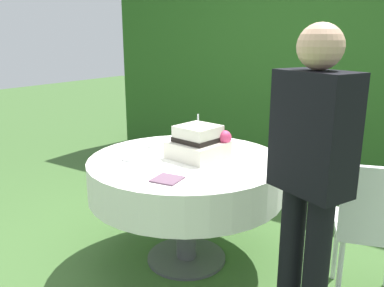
% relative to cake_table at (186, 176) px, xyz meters
% --- Properties ---
extents(ground_plane, '(20.00, 20.00, 0.00)m').
position_rel_cake_table_xyz_m(ground_plane, '(0.00, 0.00, -0.62)').
color(ground_plane, '#3D602D').
extents(foliage_hedge, '(5.11, 0.61, 2.70)m').
position_rel_cake_table_xyz_m(foliage_hedge, '(0.00, 2.49, 0.73)').
color(foliage_hedge, '#28561E').
rests_on(foliage_hedge, ground_plane).
extents(cake_table, '(1.31, 1.31, 0.75)m').
position_rel_cake_table_xyz_m(cake_table, '(0.00, 0.00, 0.00)').
color(cake_table, '#4C4C51').
rests_on(cake_table, ground_plane).
extents(wedding_cake, '(0.38, 0.37, 0.30)m').
position_rel_cake_table_xyz_m(wedding_cake, '(0.06, 0.06, 0.23)').
color(wedding_cake, silver).
rests_on(wedding_cake, cake_table).
extents(serving_plate_near, '(0.12, 0.12, 0.01)m').
position_rel_cake_table_xyz_m(serving_plate_near, '(-0.35, 0.12, 0.13)').
color(serving_plate_near, white).
rests_on(serving_plate_near, cake_table).
extents(serving_plate_far, '(0.14, 0.14, 0.01)m').
position_rel_cake_table_xyz_m(serving_plate_far, '(-0.29, -0.21, 0.13)').
color(serving_plate_far, white).
rests_on(serving_plate_far, cake_table).
extents(napkin_stack, '(0.17, 0.17, 0.01)m').
position_rel_cake_table_xyz_m(napkin_stack, '(0.15, -0.40, 0.13)').
color(napkin_stack, '#6B4C60').
rests_on(napkin_stack, cake_table).
extents(garden_chair, '(0.50, 0.50, 0.89)m').
position_rel_cake_table_xyz_m(garden_chair, '(1.17, 0.15, -0.08)').
color(garden_chair, white).
rests_on(garden_chair, ground_plane).
extents(standing_person, '(0.41, 0.33, 1.60)m').
position_rel_cake_table_xyz_m(standing_person, '(0.94, -0.37, 0.30)').
color(standing_person, black).
rests_on(standing_person, ground_plane).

